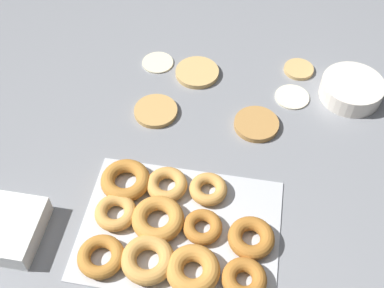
{
  "coord_description": "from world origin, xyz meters",
  "views": [
    {
      "loc": [
        0.13,
        -0.75,
        0.91
      ],
      "look_at": [
        0.01,
        -0.07,
        0.04
      ],
      "focal_mm": 45.0,
      "sensor_mm": 36.0,
      "label": 1
    }
  ],
  "objects_px": {
    "container_stack": "(2,228)",
    "pancake_1": "(292,96)",
    "pancake_2": "(256,124)",
    "pancake_3": "(299,69)",
    "pancake_5": "(156,111)",
    "donut_tray": "(172,229)",
    "pancake_4": "(158,62)",
    "batter_bowl": "(351,89)",
    "pancake_0": "(197,72)"
  },
  "relations": [
    {
      "from": "pancake_4",
      "to": "container_stack",
      "type": "xyz_separation_m",
      "value": [
        -0.2,
        -0.57,
        0.02
      ]
    },
    {
      "from": "pancake_1",
      "to": "container_stack",
      "type": "xyz_separation_m",
      "value": [
        -0.57,
        -0.5,
        0.02
      ]
    },
    {
      "from": "pancake_1",
      "to": "pancake_3",
      "type": "relative_size",
      "value": 1.1
    },
    {
      "from": "pancake_4",
      "to": "batter_bowl",
      "type": "bearing_deg",
      "value": -4.17
    },
    {
      "from": "pancake_1",
      "to": "pancake_5",
      "type": "bearing_deg",
      "value": -161.66
    },
    {
      "from": "pancake_2",
      "to": "pancake_3",
      "type": "distance_m",
      "value": 0.24
    },
    {
      "from": "pancake_2",
      "to": "batter_bowl",
      "type": "relative_size",
      "value": 0.7
    },
    {
      "from": "pancake_5",
      "to": "pancake_3",
      "type": "bearing_deg",
      "value": 31.86
    },
    {
      "from": "pancake_3",
      "to": "batter_bowl",
      "type": "distance_m",
      "value": 0.15
    },
    {
      "from": "pancake_3",
      "to": "donut_tray",
      "type": "relative_size",
      "value": 0.19
    },
    {
      "from": "pancake_2",
      "to": "pancake_3",
      "type": "height_order",
      "value": "pancake_2"
    },
    {
      "from": "donut_tray",
      "to": "batter_bowl",
      "type": "relative_size",
      "value": 2.61
    },
    {
      "from": "pancake_4",
      "to": "pancake_1",
      "type": "bearing_deg",
      "value": -10.59
    },
    {
      "from": "pancake_2",
      "to": "pancake_5",
      "type": "relative_size",
      "value": 1.01
    },
    {
      "from": "container_stack",
      "to": "pancake_3",
      "type": "bearing_deg",
      "value": 45.8
    },
    {
      "from": "container_stack",
      "to": "pancake_1",
      "type": "bearing_deg",
      "value": 40.93
    },
    {
      "from": "donut_tray",
      "to": "batter_bowl",
      "type": "xyz_separation_m",
      "value": [
        0.38,
        0.47,
        0.01
      ]
    },
    {
      "from": "pancake_3",
      "to": "pancake_5",
      "type": "xyz_separation_m",
      "value": [
        -0.35,
        -0.22,
        0.0
      ]
    },
    {
      "from": "pancake_5",
      "to": "donut_tray",
      "type": "relative_size",
      "value": 0.26
    },
    {
      "from": "pancake_1",
      "to": "pancake_2",
      "type": "xyz_separation_m",
      "value": [
        -0.08,
        -0.11,
        0.0
      ]
    },
    {
      "from": "pancake_1",
      "to": "donut_tray",
      "type": "bearing_deg",
      "value": -117.78
    },
    {
      "from": "batter_bowl",
      "to": "container_stack",
      "type": "bearing_deg",
      "value": -143.7
    },
    {
      "from": "pancake_5",
      "to": "donut_tray",
      "type": "bearing_deg",
      "value": -71.74
    },
    {
      "from": "pancake_1",
      "to": "pancake_3",
      "type": "bearing_deg",
      "value": 82.92
    },
    {
      "from": "pancake_3",
      "to": "container_stack",
      "type": "height_order",
      "value": "container_stack"
    },
    {
      "from": "pancake_0",
      "to": "batter_bowl",
      "type": "height_order",
      "value": "batter_bowl"
    },
    {
      "from": "pancake_5",
      "to": "batter_bowl",
      "type": "xyz_separation_m",
      "value": [
        0.48,
        0.14,
        0.02
      ]
    },
    {
      "from": "pancake_0",
      "to": "batter_bowl",
      "type": "xyz_separation_m",
      "value": [
        0.4,
        -0.01,
        0.02
      ]
    },
    {
      "from": "pancake_3",
      "to": "pancake_4",
      "type": "xyz_separation_m",
      "value": [
        -0.39,
        -0.04,
        -0.0
      ]
    },
    {
      "from": "pancake_1",
      "to": "pancake_4",
      "type": "height_order",
      "value": "same"
    },
    {
      "from": "pancake_3",
      "to": "batter_bowl",
      "type": "xyz_separation_m",
      "value": [
        0.13,
        -0.07,
        0.02
      ]
    },
    {
      "from": "pancake_2",
      "to": "pancake_3",
      "type": "bearing_deg",
      "value": 66.26
    },
    {
      "from": "pancake_2",
      "to": "pancake_5",
      "type": "xyz_separation_m",
      "value": [
        -0.25,
        0.0,
        -0.0
      ]
    },
    {
      "from": "pancake_0",
      "to": "pancake_1",
      "type": "bearing_deg",
      "value": -9.83
    },
    {
      "from": "pancake_5",
      "to": "batter_bowl",
      "type": "relative_size",
      "value": 0.69
    },
    {
      "from": "pancake_1",
      "to": "batter_bowl",
      "type": "xyz_separation_m",
      "value": [
        0.15,
        0.03,
        0.02
      ]
    },
    {
      "from": "pancake_3",
      "to": "pancake_4",
      "type": "height_order",
      "value": "same"
    },
    {
      "from": "pancake_3",
      "to": "pancake_4",
      "type": "distance_m",
      "value": 0.39
    },
    {
      "from": "pancake_2",
      "to": "batter_bowl",
      "type": "bearing_deg",
      "value": 32.18
    },
    {
      "from": "pancake_0",
      "to": "pancake_1",
      "type": "height_order",
      "value": "pancake_0"
    },
    {
      "from": "pancake_0",
      "to": "pancake_2",
      "type": "xyz_separation_m",
      "value": [
        0.17,
        -0.16,
        0.0
      ]
    },
    {
      "from": "pancake_0",
      "to": "pancake_5",
      "type": "relative_size",
      "value": 1.07
    },
    {
      "from": "pancake_4",
      "to": "container_stack",
      "type": "height_order",
      "value": "container_stack"
    },
    {
      "from": "container_stack",
      "to": "batter_bowl",
      "type": "bearing_deg",
      "value": 36.3
    },
    {
      "from": "pancake_5",
      "to": "container_stack",
      "type": "height_order",
      "value": "container_stack"
    },
    {
      "from": "pancake_1",
      "to": "pancake_4",
      "type": "distance_m",
      "value": 0.38
    },
    {
      "from": "pancake_1",
      "to": "donut_tray",
      "type": "xyz_separation_m",
      "value": [
        -0.23,
        -0.44,
        0.01
      ]
    },
    {
      "from": "pancake_1",
      "to": "pancake_2",
      "type": "height_order",
      "value": "pancake_2"
    },
    {
      "from": "pancake_1",
      "to": "container_stack",
      "type": "height_order",
      "value": "container_stack"
    },
    {
      "from": "pancake_5",
      "to": "batter_bowl",
      "type": "bearing_deg",
      "value": 16.52
    }
  ]
}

